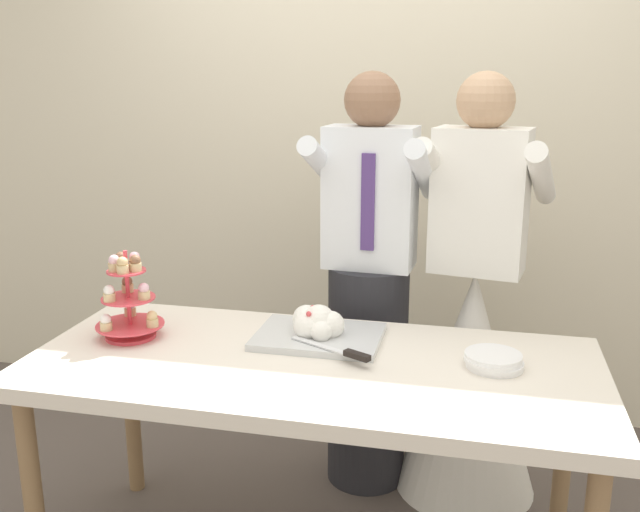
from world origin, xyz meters
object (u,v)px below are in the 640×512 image
(cupcake_stand, at_px, (128,301))
(main_cake_tray, at_px, (318,329))
(plate_stack, at_px, (494,361))
(dessert_table, at_px, (312,382))
(person_bride, at_px, (471,354))
(person_groom, at_px, (369,308))

(cupcake_stand, height_order, main_cake_tray, cupcake_stand)
(cupcake_stand, bearing_deg, plate_stack, 0.79)
(cupcake_stand, bearing_deg, dessert_table, -4.67)
(person_bride, bearing_deg, cupcake_stand, -152.68)
(plate_stack, relative_size, person_bride, 0.11)
(plate_stack, bearing_deg, cupcake_stand, -179.21)
(plate_stack, xyz_separation_m, person_bride, (-0.07, 0.57, -0.21))
(main_cake_tray, bearing_deg, plate_stack, -10.06)
(person_groom, height_order, person_bride, same)
(main_cake_tray, distance_m, plate_stack, 0.59)
(plate_stack, height_order, person_groom, person_groom)
(cupcake_stand, bearing_deg, person_bride, 27.32)
(main_cake_tray, bearing_deg, cupcake_stand, -169.30)
(cupcake_stand, distance_m, plate_stack, 1.21)
(dessert_table, bearing_deg, cupcake_stand, 175.33)
(dessert_table, distance_m, plate_stack, 0.57)
(dessert_table, xyz_separation_m, main_cake_tray, (-0.02, 0.17, 0.11))
(dessert_table, bearing_deg, person_groom, 82.72)
(dessert_table, height_order, plate_stack, plate_stack)
(cupcake_stand, bearing_deg, main_cake_tray, 10.70)
(cupcake_stand, distance_m, main_cake_tray, 0.65)
(cupcake_stand, relative_size, person_bride, 0.18)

